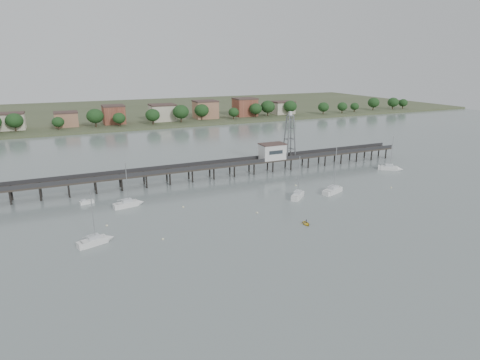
{
  "coord_description": "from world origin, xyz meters",
  "views": [
    {
      "loc": [
        -38.2,
        -54.43,
        35.45
      ],
      "look_at": [
        5.14,
        42.0,
        4.0
      ],
      "focal_mm": 30.0,
      "sensor_mm": 36.0,
      "label": 1
    }
  ],
  "objects_px": {
    "white_tender": "(86,202)",
    "sailboat_a": "(99,240)",
    "pier": "(201,167)",
    "sailboat_b": "(131,204)",
    "sailboat_c": "(299,194)",
    "sailboat_d": "(335,190)",
    "yellow_dinghy": "(306,224)",
    "sailboat_e": "(392,168)",
    "lattice_tower": "(290,137)"
  },
  "relations": [
    {
      "from": "sailboat_b",
      "to": "sailboat_c",
      "type": "height_order",
      "value": "sailboat_b"
    },
    {
      "from": "pier",
      "to": "sailboat_d",
      "type": "xyz_separation_m",
      "value": [
        30.42,
        -27.47,
        -3.16
      ]
    },
    {
      "from": "lattice_tower",
      "to": "sailboat_e",
      "type": "xyz_separation_m",
      "value": [
        31.03,
        -16.11,
        -10.45
      ]
    },
    {
      "from": "lattice_tower",
      "to": "yellow_dinghy",
      "type": "bearing_deg",
      "value": -116.19
    },
    {
      "from": "sailboat_a",
      "to": "sailboat_e",
      "type": "relative_size",
      "value": 0.94
    },
    {
      "from": "lattice_tower",
      "to": "sailboat_e",
      "type": "height_order",
      "value": "lattice_tower"
    },
    {
      "from": "sailboat_b",
      "to": "white_tender",
      "type": "relative_size",
      "value": 3.27
    },
    {
      "from": "sailboat_b",
      "to": "pier",
      "type": "bearing_deg",
      "value": 21.76
    },
    {
      "from": "sailboat_d",
      "to": "white_tender",
      "type": "height_order",
      "value": "sailboat_d"
    },
    {
      "from": "pier",
      "to": "sailboat_d",
      "type": "relative_size",
      "value": 10.89
    },
    {
      "from": "sailboat_e",
      "to": "sailboat_c",
      "type": "bearing_deg",
      "value": -126.29
    },
    {
      "from": "sailboat_b",
      "to": "sailboat_e",
      "type": "height_order",
      "value": "sailboat_e"
    },
    {
      "from": "sailboat_d",
      "to": "sailboat_c",
      "type": "distance_m",
      "value": 11.73
    },
    {
      "from": "sailboat_c",
      "to": "white_tender",
      "type": "bearing_deg",
      "value": 119.72
    },
    {
      "from": "sailboat_e",
      "to": "sailboat_c",
      "type": "relative_size",
      "value": 1.02
    },
    {
      "from": "sailboat_d",
      "to": "white_tender",
      "type": "bearing_deg",
      "value": 142.44
    },
    {
      "from": "lattice_tower",
      "to": "sailboat_d",
      "type": "relative_size",
      "value": 1.13
    },
    {
      "from": "sailboat_a",
      "to": "lattice_tower",
      "type": "bearing_deg",
      "value": 9.91
    },
    {
      "from": "sailboat_a",
      "to": "sailboat_d",
      "type": "height_order",
      "value": "sailboat_d"
    },
    {
      "from": "sailboat_d",
      "to": "sailboat_e",
      "type": "bearing_deg",
      "value": -2.22
    },
    {
      "from": "sailboat_a",
      "to": "yellow_dinghy",
      "type": "bearing_deg",
      "value": -29.84
    },
    {
      "from": "sailboat_c",
      "to": "yellow_dinghy",
      "type": "distance_m",
      "value": 19.28
    },
    {
      "from": "lattice_tower",
      "to": "sailboat_b",
      "type": "relative_size",
      "value": 1.29
    },
    {
      "from": "sailboat_c",
      "to": "sailboat_d",
      "type": "bearing_deg",
      "value": -44.61
    },
    {
      "from": "white_tender",
      "to": "sailboat_a",
      "type": "bearing_deg",
      "value": -100.08
    },
    {
      "from": "sailboat_e",
      "to": "sailboat_b",
      "type": "bearing_deg",
      "value": -140.48
    },
    {
      "from": "sailboat_a",
      "to": "sailboat_e",
      "type": "xyz_separation_m",
      "value": [
        96.44,
        18.92,
        -0.0
      ]
    },
    {
      "from": "sailboat_a",
      "to": "sailboat_e",
      "type": "distance_m",
      "value": 98.28
    },
    {
      "from": "pier",
      "to": "white_tender",
      "type": "bearing_deg",
      "value": -165.3
    },
    {
      "from": "pier",
      "to": "yellow_dinghy",
      "type": "xyz_separation_m",
      "value": [
        9.86,
        -44.0,
        -3.79
      ]
    },
    {
      "from": "sailboat_b",
      "to": "sailboat_c",
      "type": "relative_size",
      "value": 1.0
    },
    {
      "from": "yellow_dinghy",
      "to": "sailboat_c",
      "type": "bearing_deg",
      "value": 70.88
    },
    {
      "from": "sailboat_b",
      "to": "sailboat_d",
      "type": "distance_m",
      "value": 55.84
    },
    {
      "from": "lattice_tower",
      "to": "sailboat_a",
      "type": "xyz_separation_m",
      "value": [
        -65.41,
        -35.03,
        -10.45
      ]
    },
    {
      "from": "pier",
      "to": "lattice_tower",
      "type": "distance_m",
      "value": 32.34
    },
    {
      "from": "sailboat_a",
      "to": "white_tender",
      "type": "bearing_deg",
      "value": 72.98
    },
    {
      "from": "pier",
      "to": "sailboat_a",
      "type": "distance_m",
      "value": 48.85
    },
    {
      "from": "sailboat_b",
      "to": "sailboat_d",
      "type": "bearing_deg",
      "value": -23.35
    },
    {
      "from": "sailboat_c",
      "to": "yellow_dinghy",
      "type": "height_order",
      "value": "sailboat_c"
    },
    {
      "from": "yellow_dinghy",
      "to": "sailboat_d",
      "type": "bearing_deg",
      "value": 47.02
    },
    {
      "from": "sailboat_e",
      "to": "yellow_dinghy",
      "type": "height_order",
      "value": "sailboat_e"
    },
    {
      "from": "lattice_tower",
      "to": "yellow_dinghy",
      "type": "relative_size",
      "value": 5.81
    },
    {
      "from": "sailboat_d",
      "to": "lattice_tower",
      "type": "bearing_deg",
      "value": 66.05
    },
    {
      "from": "white_tender",
      "to": "yellow_dinghy",
      "type": "distance_m",
      "value": 56.45
    },
    {
      "from": "yellow_dinghy",
      "to": "lattice_tower",
      "type": "bearing_deg",
      "value": 72.04
    },
    {
      "from": "sailboat_d",
      "to": "sailboat_c",
      "type": "xyz_separation_m",
      "value": [
        -11.71,
        0.59,
        0.01
      ]
    },
    {
      "from": "sailboat_a",
      "to": "white_tender",
      "type": "xyz_separation_m",
      "value": [
        -0.56,
        25.98,
        -0.24
      ]
    },
    {
      "from": "lattice_tower",
      "to": "yellow_dinghy",
      "type": "height_order",
      "value": "lattice_tower"
    },
    {
      "from": "sailboat_d",
      "to": "pier",
      "type": "bearing_deg",
      "value": 116.21
    },
    {
      "from": "lattice_tower",
      "to": "sailboat_b",
      "type": "bearing_deg",
      "value": -164.39
    }
  ]
}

